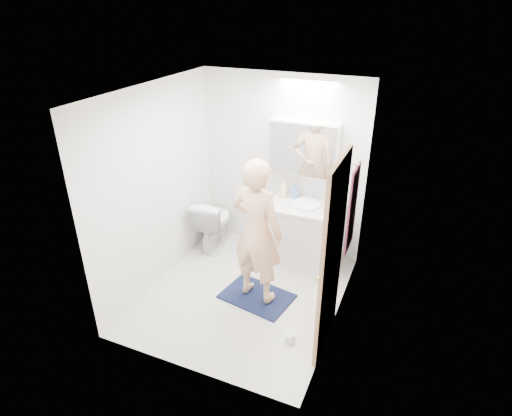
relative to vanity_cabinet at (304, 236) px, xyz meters
The scene contains 23 objects.
floor 1.13m from the vanity_cabinet, 114.18° to the right, with size 2.50×2.50×0.00m, color silver.
ceiling 2.27m from the vanity_cabinet, 114.18° to the right, with size 2.50×2.50×0.00m, color white.
wall_back 0.96m from the vanity_cabinet, 146.66° to the left, with size 2.50×2.50×0.00m, color white.
wall_front 2.40m from the vanity_cabinet, 101.07° to the right, with size 2.50×2.50×0.00m, color white.
wall_left 1.98m from the vanity_cabinet, 147.81° to the right, with size 2.50×2.50×0.00m, color white.
wall_right 1.43m from the vanity_cabinet, 55.36° to the right, with size 2.50×2.50×0.00m, color white.
vanity_cabinet is the anchor object (origin of this frame).
countertop 0.41m from the vanity_cabinet, 90.00° to the right, with size 0.95×0.58×0.04m, color white.
sink_basin 0.45m from the vanity_cabinet, 90.00° to the left, with size 0.36×0.36×0.03m, color white.
faucet 0.56m from the vanity_cabinet, 90.00° to the left, with size 0.02×0.02×0.16m, color #B7B6BB.
medicine_cabinet 1.14m from the vanity_cabinet, 122.39° to the left, with size 0.88×0.14×0.70m, color white.
mirror_panel 1.13m from the vanity_cabinet, 134.83° to the left, with size 0.84×0.01×0.66m, color silver.
toilet 1.29m from the vanity_cabinet, behind, with size 0.41×0.73×0.74m, color white.
bath_rug 1.07m from the vanity_cabinet, 105.51° to the right, with size 0.80×0.55×0.02m, color #14213F.
person 1.12m from the vanity_cabinet, 105.51° to the right, with size 0.62×0.41×1.70m, color #E3AF88.
door 1.59m from the vanity_cabinet, 63.81° to the right, with size 0.04×0.80×2.00m, color tan.
door_knob 1.81m from the vanity_cabinet, 69.41° to the right, with size 0.06×0.06×0.06m, color gold.
towel 1.05m from the vanity_cabinet, 32.77° to the right, with size 0.02×0.42×1.00m, color #12213A.
towel_hook 1.44m from the vanity_cabinet, 33.30° to the right, with size 0.02×0.02×0.07m, color silver.
soap_bottle_a 0.67m from the vanity_cabinet, 157.07° to the left, with size 0.09×0.09×0.24m, color #EDE799.
soap_bottle_b 0.59m from the vanity_cabinet, 139.77° to the left, with size 0.09×0.09×0.19m, color #6086CE.
toothbrush_cup 0.56m from the vanity_cabinet, 32.24° to the left, with size 0.09×0.09×0.09m, color #3D55B7.
toilet_paper_roll 1.56m from the vanity_cabinet, 77.67° to the right, with size 0.11×0.11×0.10m, color white.
Camera 1 is at (1.74, -3.71, 3.21)m, focal length 29.78 mm.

